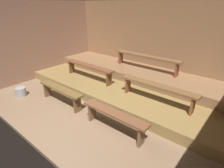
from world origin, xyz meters
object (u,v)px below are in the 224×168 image
at_px(pail_floor, 21,92).
at_px(bench_floor_right, 114,116).
at_px(bench_lower_left, 88,67).
at_px(bench_floor_left, 61,91).
at_px(bench_middle_center, 146,58).
at_px(bench_lower_right, 157,88).

bearing_deg(pail_floor, bench_floor_right, 8.84).
bearing_deg(bench_floor_right, pail_floor, -171.16).
xyz_separation_m(bench_floor_right, bench_lower_left, (-2.13, 1.30, 0.27)).
bearing_deg(bench_floor_right, bench_lower_left, 148.72).
xyz_separation_m(bench_floor_left, bench_middle_center, (1.03, 2.63, 0.54)).
xyz_separation_m(bench_floor_right, bench_lower_right, (0.28, 1.30, 0.27)).
distance_m(bench_floor_left, pail_floor, 1.41).
height_order(bench_floor_right, bench_lower_right, bench_lower_right).
height_order(bench_middle_center, pail_floor, bench_middle_center).
relative_size(bench_lower_left, pail_floor, 6.68).
bearing_deg(pail_floor, bench_lower_left, 60.38).
xyz_separation_m(bench_floor_left, bench_floor_right, (1.85, 0.00, 0.00)).
bearing_deg(bench_lower_left, bench_floor_left, -77.79).
bearing_deg(bench_floor_right, bench_middle_center, 107.41).
bearing_deg(bench_lower_left, bench_floor_right, -31.28).
bearing_deg(pail_floor, bench_floor_left, 20.71).
distance_m(bench_floor_left, bench_lower_left, 1.35).
bearing_deg(pail_floor, bench_middle_center, 53.26).
distance_m(bench_floor_right, bench_lower_right, 1.35).
distance_m(bench_lower_right, pail_floor, 3.90).
bearing_deg(bench_middle_center, bench_floor_left, -111.41).
bearing_deg(bench_floor_left, bench_floor_right, 0.00).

